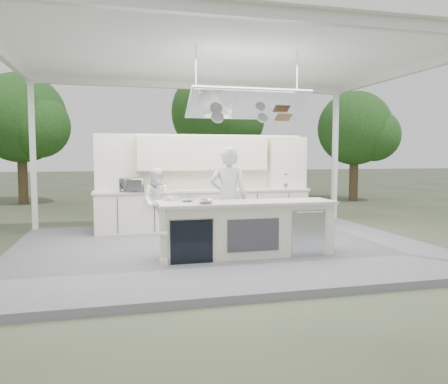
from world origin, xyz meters
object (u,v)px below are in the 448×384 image
object	(u,v)px
demo_island	(246,229)
head_chef	(228,197)
sous_chef	(158,201)
back_counter	(205,209)

from	to	relation	value
demo_island	head_chef	world-z (taller)	head_chef
sous_chef	back_counter	bearing A→B (deg)	38.82
back_counter	sous_chef	world-z (taller)	sous_chef
demo_island	back_counter	size ratio (longest dim) A/B	0.61
head_chef	sous_chef	xyz separation A→B (m)	(-1.17, 1.73, -0.22)
demo_island	head_chef	bearing A→B (deg)	100.40
demo_island	sous_chef	distance (m)	2.80
back_counter	head_chef	bearing A→B (deg)	-88.77
head_chef	sous_chef	size ratio (longest dim) A/B	1.29
head_chef	sous_chef	bearing A→B (deg)	-38.08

